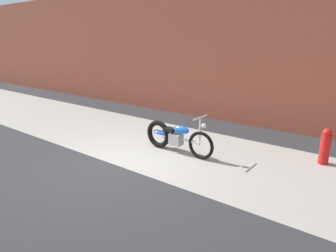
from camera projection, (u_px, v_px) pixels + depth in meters
The scene contains 5 objects.
ground_plane at pixel (118, 166), 6.67m from camera, with size 80.00×80.00×0.00m, color #2D2D30.
sidewalk_slab at pixel (166, 145), 8.01m from camera, with size 36.00×3.50×0.01m, color #9E998E.
brick_building_wall at pixel (229, 51), 9.99m from camera, with size 36.00×0.50×4.76m, color brown.
motorcycle_blue at pixel (174, 136), 7.44m from camera, with size 2.01×0.58×1.03m.
fire_hydrant at pixel (325, 146), 6.69m from camera, with size 0.22×0.22×0.84m.
Camera 1 is at (4.64, -4.22, 2.71)m, focal length 31.84 mm.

